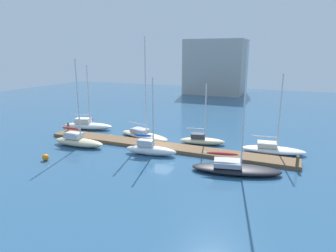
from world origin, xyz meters
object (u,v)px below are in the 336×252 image
Objects in this scene: sailboat_5 at (235,167)px; sailboat_6 at (272,149)px; sailboat_0 at (87,125)px; sailboat_1 at (78,141)px; sailboat_4 at (202,140)px; harbor_building_distant at (216,67)px; mooring_buoy_red at (91,119)px; mooring_buoy_orange at (46,157)px; sailboat_3 at (150,149)px; sailboat_2 at (144,134)px.

sailboat_5 is 1.34× the size of sailboat_6.
sailboat_0 is at bearing 171.67° from sailboat_6.
sailboat_1 reaches higher than sailboat_0.
sailboat_1 reaches higher than sailboat_6.
harbor_building_distant reaches higher than sailboat_4.
sailboat_1 is 0.66× the size of harbor_building_distant.
sailboat_5 is 26.92m from mooring_buoy_red.
mooring_buoy_red is at bearing 162.27° from sailboat_6.
sailboat_1 reaches higher than sailboat_4.
mooring_buoy_red is at bearing 113.46° from mooring_buoy_orange.
sailboat_6 is 46.97m from harbor_building_distant.
sailboat_5 is at bearing -32.65° from sailboat_0.
sailboat_5 is at bearing -16.10° from sailboat_3.
sailboat_5 is at bearing -13.53° from sailboat_2.
harbor_building_distant is (2.76, 54.16, 6.34)m from mooring_buoy_orange.
mooring_buoy_red is (-2.96, 4.53, -0.32)m from sailboat_0.
sailboat_3 is at bearing -136.87° from sailboat_4.
mooring_buoy_red is at bearing 119.28° from sailboat_1.
sailboat_5 is at bearing -25.76° from mooring_buoy_red.
mooring_buoy_orange is (-8.52, -5.49, -0.32)m from sailboat_3.
sailboat_0 is at bearing 149.23° from sailboat_5.
mooring_buoy_red is 17.36m from mooring_buoy_orange.
sailboat_3 is at bearing 159.66° from sailboat_5.
mooring_buoy_orange is (-12.32, -11.00, -0.18)m from sailboat_4.
sailboat_0 is at bearing -170.68° from sailboat_2.
sailboat_1 is 8.71m from sailboat_3.
sailboat_3 is 0.55× the size of harbor_building_distant.
sailboat_2 reaches higher than sailboat_6.
sailboat_2 is 1.52× the size of sailboat_3.
sailboat_2 reaches higher than sailboat_3.
sailboat_2 is at bearing -23.79° from mooring_buoy_red.
sailboat_2 is at bearing 45.31° from sailboat_1.
sailboat_6 is 12.83× the size of mooring_buoy_orange.
sailboat_6 is 22.72m from mooring_buoy_orange.
mooring_buoy_red is at bearing -104.19° from harbor_building_distant.
sailboat_0 is 1.05× the size of sailboat_6.
sailboat_4 is at bearing -14.35° from mooring_buoy_red.
sailboat_5 reaches higher than sailboat_4.
mooring_buoy_red is (-11.97, 5.28, -0.24)m from sailboat_2.
sailboat_4 is 0.48× the size of harbor_building_distant.
sailboat_1 is 1.16× the size of sailboat_6.
sailboat_4 is at bearing 114.35° from sailboat_5.
sailboat_4 is at bearing 16.95° from sailboat_2.
sailboat_4 is (3.80, 5.51, -0.15)m from sailboat_3.
sailboat_0 reaches higher than sailboat_3.
sailboat_0 is 1.09× the size of sailboat_3.
sailboat_3 is at bearing -161.84° from sailboat_6.
sailboat_4 is 0.84× the size of sailboat_6.
sailboat_6 is at bearing 56.46° from sailboat_5.
sailboat_0 reaches higher than mooring_buoy_red.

